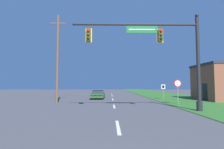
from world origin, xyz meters
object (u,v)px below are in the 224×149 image
(car_ahead, at_px, (98,95))
(utility_pole_near, at_px, (58,57))
(signal_mast, at_px, (166,51))
(stop_sign, at_px, (178,86))
(route_sign_post, at_px, (163,88))

(car_ahead, bearing_deg, utility_pole_near, -121.47)
(signal_mast, relative_size, stop_sign, 3.96)
(car_ahead, xyz_separation_m, utility_pole_near, (-4.07, -6.64, 4.47))
(car_ahead, distance_m, stop_sign, 11.98)
(stop_sign, relative_size, route_sign_post, 1.23)
(signal_mast, bearing_deg, car_ahead, 115.61)
(utility_pole_near, bearing_deg, stop_sign, -6.70)
(route_sign_post, distance_m, utility_pole_near, 14.49)
(stop_sign, bearing_deg, signal_mast, -119.75)
(car_ahead, relative_size, route_sign_post, 2.20)
(stop_sign, bearing_deg, utility_pole_near, 173.30)
(signal_mast, height_order, car_ahead, signal_mast)
(stop_sign, xyz_separation_m, utility_pole_near, (-12.77, 1.50, 3.21))
(car_ahead, distance_m, utility_pole_near, 8.98)
(car_ahead, bearing_deg, route_sign_post, -11.45)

